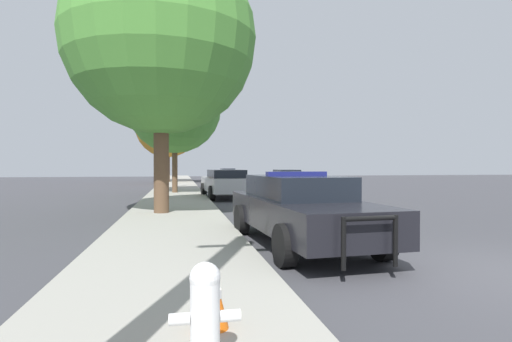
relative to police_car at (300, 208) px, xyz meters
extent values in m
cube|color=#99968C|center=(-2.60, -2.74, -0.70)|extent=(3.00, 110.00, 0.13)
cube|color=black|center=(0.00, -0.06, -0.11)|extent=(2.15, 5.19, 0.61)
cube|color=black|center=(-0.01, 0.20, 0.42)|extent=(1.73, 2.74, 0.46)
cylinder|color=black|center=(0.99, -1.57, -0.41)|extent=(0.29, 0.72, 0.71)
cylinder|color=black|center=(-0.77, -1.69, -0.41)|extent=(0.29, 0.72, 0.71)
cylinder|color=black|center=(0.78, 1.58, -0.41)|extent=(0.29, 0.72, 0.71)
cylinder|color=black|center=(-0.99, 1.46, -0.41)|extent=(0.29, 0.72, 0.71)
cylinder|color=black|center=(0.59, -2.68, -0.20)|extent=(0.07, 0.07, 0.74)
cylinder|color=black|center=(-0.22, -2.74, -0.20)|extent=(0.07, 0.07, 0.74)
cylinder|color=black|center=(0.18, -2.71, 0.13)|extent=(0.86, 0.13, 0.07)
cube|color=navy|center=(-0.01, 0.20, 0.70)|extent=(1.31, 0.29, 0.09)
cube|color=navy|center=(0.91, 0.01, -0.08)|extent=(0.26, 3.65, 0.17)
cylinder|color=white|center=(-2.26, -4.95, -0.31)|extent=(0.22, 0.22, 0.66)
sphere|color=white|center=(-2.26, -4.95, 0.05)|extent=(0.23, 0.23, 0.23)
cylinder|color=white|center=(-2.45, -4.95, -0.24)|extent=(0.15, 0.09, 0.09)
cylinder|color=white|center=(-2.07, -4.95, -0.24)|extent=(0.15, 0.09, 0.09)
cylinder|color=#424247|center=(-3.40, 19.14, 2.11)|extent=(0.16, 0.16, 5.49)
cylinder|color=#424247|center=(-1.87, 19.14, 4.71)|extent=(3.06, 0.11, 0.11)
cube|color=black|center=(-0.35, 19.14, 4.26)|extent=(0.30, 0.24, 0.90)
sphere|color=red|center=(-0.35, 19.01, 4.56)|extent=(0.20, 0.20, 0.20)
sphere|color=orange|center=(-0.35, 19.01, 4.26)|extent=(0.20, 0.20, 0.20)
sphere|color=green|center=(-0.35, 19.01, 3.96)|extent=(0.20, 0.20, 0.20)
cube|color=#B7B7BC|center=(-0.17, 11.90, -0.07)|extent=(2.15, 4.60, 0.68)
cube|color=black|center=(-0.16, 11.68, 0.46)|extent=(1.74, 2.44, 0.39)
cylinder|color=black|center=(-1.17, 13.22, -0.41)|extent=(0.29, 0.73, 0.71)
cylinder|color=black|center=(0.62, 13.35, -0.41)|extent=(0.29, 0.73, 0.71)
cylinder|color=black|center=(-0.97, 10.45, -0.41)|extent=(0.29, 0.73, 0.71)
cylinder|color=black|center=(0.82, 10.58, -0.41)|extent=(0.29, 0.73, 0.71)
cube|color=#333856|center=(5.06, 19.24, -0.12)|extent=(1.71, 4.55, 0.63)
cube|color=black|center=(5.06, 19.47, 0.38)|extent=(1.45, 2.37, 0.36)
cylinder|color=black|center=(5.89, 17.85, -0.43)|extent=(0.25, 0.67, 0.67)
cylinder|color=black|center=(4.27, 17.83, -0.43)|extent=(0.25, 0.67, 0.67)
cylinder|color=black|center=(5.85, 20.66, -0.43)|extent=(0.25, 0.67, 0.67)
cylinder|color=black|center=(4.23, 20.63, -0.43)|extent=(0.25, 0.67, 0.67)
cube|color=#333856|center=(2.90, 36.83, -0.15)|extent=(1.72, 4.18, 0.53)
cube|color=black|center=(2.90, 36.62, 0.32)|extent=(1.47, 2.18, 0.41)
cylinder|color=black|center=(2.06, 38.12, -0.41)|extent=(0.25, 0.72, 0.72)
cylinder|color=black|center=(3.72, 38.13, -0.41)|extent=(0.25, 0.72, 0.72)
cylinder|color=black|center=(2.08, 35.53, -0.41)|extent=(0.25, 0.72, 0.72)
cylinder|color=black|center=(3.74, 35.54, -0.41)|extent=(0.25, 0.72, 0.72)
cylinder|color=brown|center=(-3.48, 29.73, 1.14)|extent=(0.41, 0.41, 3.56)
sphere|color=#B77F28|center=(-3.48, 29.73, 4.53)|extent=(5.84, 5.84, 5.84)
cylinder|color=brown|center=(-3.00, 5.20, 1.30)|extent=(0.48, 0.48, 3.87)
sphere|color=#4C8E38|center=(-3.00, 5.20, 4.90)|extent=(6.06, 6.06, 6.06)
cylinder|color=brown|center=(-2.68, 14.82, 1.04)|extent=(0.30, 0.30, 3.35)
sphere|color=#4C8E38|center=(-2.68, 14.82, 4.14)|extent=(5.19, 5.19, 5.19)
cone|color=orange|center=(-2.14, -4.19, -0.34)|extent=(0.30, 0.30, 0.59)
cylinder|color=white|center=(-2.14, -4.19, -0.31)|extent=(0.16, 0.16, 0.08)
camera|label=1|loc=(-2.44, -7.88, 0.87)|focal=28.00mm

